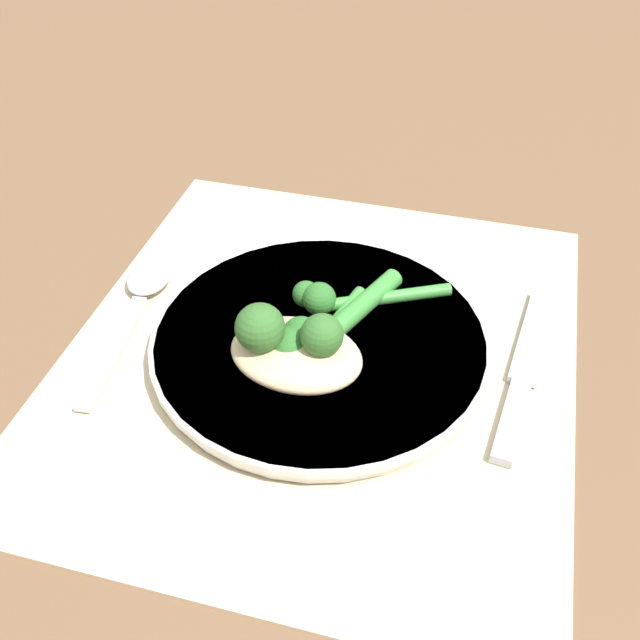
{
  "coord_description": "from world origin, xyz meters",
  "views": [
    {
      "loc": [
        0.38,
        0.1,
        0.38
      ],
      "look_at": [
        0.0,
        0.0,
        0.03
      ],
      "focal_mm": 42.0,
      "sensor_mm": 36.0,
      "label": 1
    }
  ],
  "objects": [
    {
      "name": "knife",
      "position": [
        -0.01,
        0.14,
        0.01
      ],
      "size": [
        0.18,
        0.04,
        0.01
      ],
      "rotation": [
        0.0,
        0.0,
        1.46
      ],
      "color": "silver",
      "rests_on": "placemat"
    },
    {
      "name": "broccoli_stalk_left",
      "position": [
        0.01,
        0.01,
        0.03
      ],
      "size": [
        0.11,
        0.07,
        0.03
      ],
      "rotation": [
        0.0,
        0.0,
        10.6
      ],
      "color": "#3D8E38",
      "rests_on": "plate"
    },
    {
      "name": "pesto_dollop_secondary",
      "position": [
        0.03,
        0.01,
        0.05
      ],
      "size": [
        0.03,
        0.03,
        0.03
      ],
      "color": "#336628",
      "rests_on": "chicken_fillet"
    },
    {
      "name": "placemat",
      "position": [
        0.0,
        0.0,
        0.0
      ],
      "size": [
        0.4,
        0.36,
        0.0
      ],
      "color": "beige",
      "rests_on": "ground_plane"
    },
    {
      "name": "broccoli_stalk_right",
      "position": [
        0.02,
        -0.0,
        0.03
      ],
      "size": [
        0.1,
        0.05,
        0.03
      ],
      "rotation": [
        0.0,
        0.0,
        10.75
      ],
      "color": "#3D8E38",
      "rests_on": "plate"
    },
    {
      "name": "plate",
      "position": [
        0.0,
        0.0,
        0.01
      ],
      "size": [
        0.24,
        0.24,
        0.01
      ],
      "color": "silver",
      "rests_on": "placemat"
    },
    {
      "name": "broccoli_stalk_rear",
      "position": [
        -0.03,
        0.0,
        0.03
      ],
      "size": [
        0.06,
        0.11,
        0.02
      ],
      "rotation": [
        0.0,
        0.0,
        9.89
      ],
      "color": "#3D8E38",
      "rests_on": "plate"
    },
    {
      "name": "chicken_fillet",
      "position": [
        0.03,
        -0.01,
        0.03
      ],
      "size": [
        0.08,
        0.1,
        0.02
      ],
      "rotation": [
        0.0,
        0.0,
        7.73
      ],
      "color": "#DBBC89",
      "rests_on": "plate"
    },
    {
      "name": "pesto_dollop_primary",
      "position": [
        0.04,
        -0.03,
        0.05
      ],
      "size": [
        0.03,
        0.03,
        0.03
      ],
      "color": "#336628",
      "rests_on": "chicken_fillet"
    },
    {
      "name": "ground_plane",
      "position": [
        0.0,
        0.0,
        0.0
      ],
      "size": [
        3.0,
        3.0,
        0.0
      ],
      "primitive_type": "plane",
      "color": "brown"
    },
    {
      "name": "spoon",
      "position": [
        -0.02,
        -0.15,
        0.01
      ],
      "size": [
        0.17,
        0.04,
        0.01
      ],
      "rotation": [
        0.0,
        0.0,
        1.68
      ],
      "color": "silver",
      "rests_on": "placemat"
    }
  ]
}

